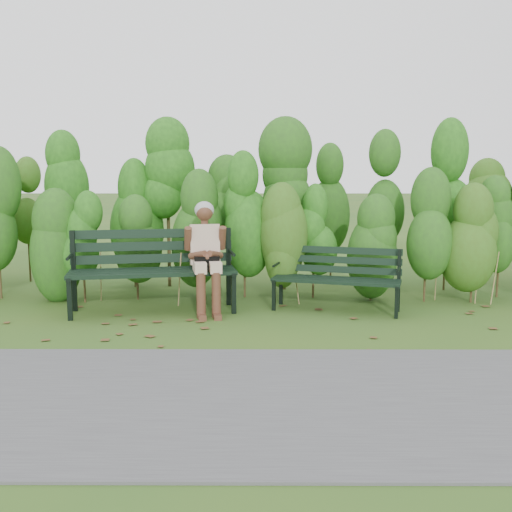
{
  "coord_description": "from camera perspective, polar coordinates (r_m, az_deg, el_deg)",
  "views": [
    {
      "loc": [
        0.03,
        -6.56,
        1.74
      ],
      "look_at": [
        0.0,
        0.35,
        0.75
      ],
      "focal_mm": 42.0,
      "sensor_mm": 36.0,
      "label": 1
    }
  ],
  "objects": [
    {
      "name": "ground",
      "position": [
        6.79,
        -0.01,
        -6.7
      ],
      "size": [
        80.0,
        80.0,
        0.0
      ],
      "primitive_type": "plane",
      "color": "#30571E"
    },
    {
      "name": "leaf_litter",
      "position": [
        6.69,
        0.45,
        -6.9
      ],
      "size": [
        5.89,
        2.15,
        0.01
      ],
      "color": "brown",
      "rests_on": "ground"
    },
    {
      "name": "bench_left",
      "position": [
        7.54,
        -9.81,
        -0.7
      ],
      "size": [
        2.11,
        1.01,
        1.01
      ],
      "color": "black",
      "rests_on": "ground"
    },
    {
      "name": "footpath",
      "position": [
        4.7,
        -0.14,
        -13.52
      ],
      "size": [
        60.0,
        2.5,
        0.01
      ],
      "primitive_type": "cube",
      "color": "#474749",
      "rests_on": "ground"
    },
    {
      "name": "hedge_band",
      "position": [
        8.44,
        0.05,
        4.87
      ],
      "size": [
        11.04,
        1.67,
        2.42
      ],
      "color": "#47381E",
      "rests_on": "ground"
    },
    {
      "name": "seated_woman",
      "position": [
        7.35,
        -4.81,
        0.64
      ],
      "size": [
        0.54,
        0.79,
        1.36
      ],
      "color": "beige",
      "rests_on": "ground"
    },
    {
      "name": "bench_right",
      "position": [
        7.56,
        7.74,
        -1.65
      ],
      "size": [
        1.65,
        0.92,
        0.78
      ],
      "color": "black",
      "rests_on": "ground"
    }
  ]
}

